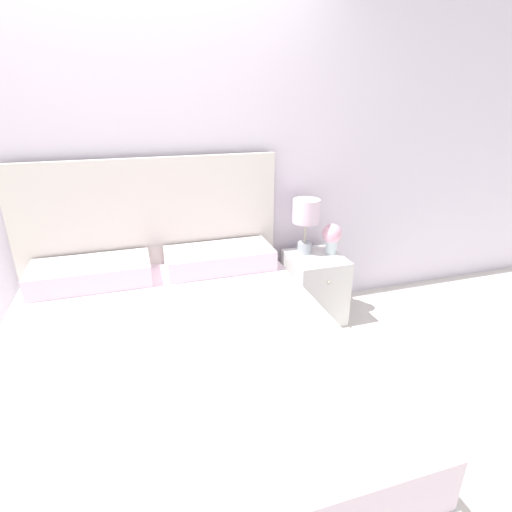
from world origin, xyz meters
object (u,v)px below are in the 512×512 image
(bed, at_px, (174,367))
(flower_vase, at_px, (332,236))
(table_lamp, at_px, (306,216))
(nightstand, at_px, (314,287))

(bed, height_order, flower_vase, bed)
(bed, distance_m, flower_vase, 1.55)
(bed, distance_m, table_lamp, 1.48)
(table_lamp, xyz_separation_m, flower_vase, (0.19, -0.07, -0.16))
(nightstand, bearing_deg, bed, -148.30)
(table_lamp, bearing_deg, flower_vase, -19.49)
(bed, relative_size, table_lamp, 4.92)
(bed, relative_size, flower_vase, 8.83)
(bed, distance_m, nightstand, 1.38)
(nightstand, height_order, table_lamp, table_lamp)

